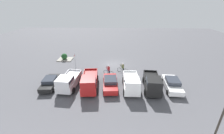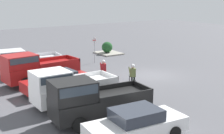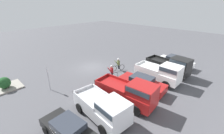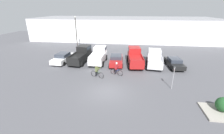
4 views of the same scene
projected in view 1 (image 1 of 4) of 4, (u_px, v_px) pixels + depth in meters
name	position (u px, v px, depth m)	size (l,w,h in m)	color
ground_plane	(113.00, 64.00, 28.22)	(80.00, 80.00, 0.00)	#4C4C51
sedan_0	(172.00, 84.00, 20.28)	(2.26, 4.85, 1.45)	white
pickup_truck_0	(152.00, 83.00, 19.57)	(2.51, 5.43, 2.34)	black
pickup_truck_1	(131.00, 83.00, 19.61)	(2.18, 4.99, 2.27)	white
sedan_1	(110.00, 83.00, 20.47)	(2.27, 4.91, 1.45)	maroon
pickup_truck_2	(89.00, 82.00, 19.86)	(2.54, 5.70, 2.32)	maroon
pickup_truck_3	(68.00, 81.00, 20.13)	(2.55, 5.10, 2.15)	silver
sedan_2	(50.00, 82.00, 20.79)	(2.17, 4.57, 1.32)	black
cyclist_0	(109.00, 70.00, 23.96)	(1.64, 0.72, 1.73)	black
cyclist_1	(123.00, 68.00, 24.80)	(1.78, 0.77, 1.72)	black
fire_lane_sign	(75.00, 59.00, 26.46)	(0.13, 0.29, 2.51)	#9E9EA3
curb_island	(65.00, 59.00, 30.43)	(2.82, 2.35, 0.15)	gray
shrub	(64.00, 56.00, 30.03)	(1.19, 1.19, 1.19)	#1E4C23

